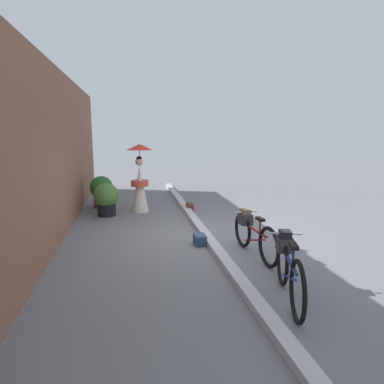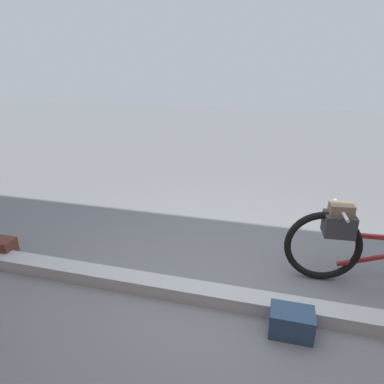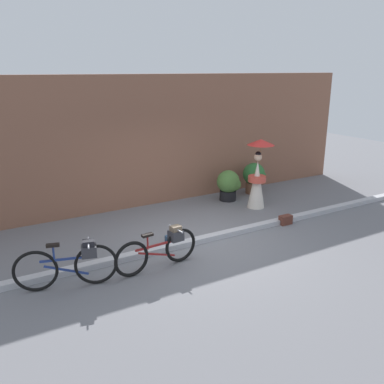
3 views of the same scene
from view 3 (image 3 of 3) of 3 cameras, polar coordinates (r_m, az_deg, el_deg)
ground_plane at (r=9.14m, az=1.38°, el=-7.03°), size 30.00×30.00×0.00m
building_wall at (r=11.34m, az=-6.97°, el=7.05°), size 14.00×0.40×3.58m
sidewalk_curb at (r=9.11m, az=1.38°, el=-6.68°), size 14.00×0.20×0.12m
bicycle_near_officer at (r=7.89m, az=-4.42°, el=-7.83°), size 1.77×0.48×0.78m
bicycle_far_side at (r=7.50m, az=-16.67°, el=-9.60°), size 1.73×0.60×0.85m
person_with_parasol at (r=11.24m, az=9.19°, el=2.37°), size 0.73×0.73×1.91m
potted_plant_by_door at (r=12.66m, az=8.76°, el=2.14°), size 0.69×0.68×0.95m
potted_plant_small at (r=11.87m, az=5.20°, el=1.10°), size 0.68×0.67×0.90m
backpack_on_pavement at (r=10.36m, az=13.00°, el=-3.81°), size 0.32×0.18×0.23m
backpack_spare at (r=8.99m, az=-2.57°, el=-6.71°), size 0.33×0.23×0.20m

